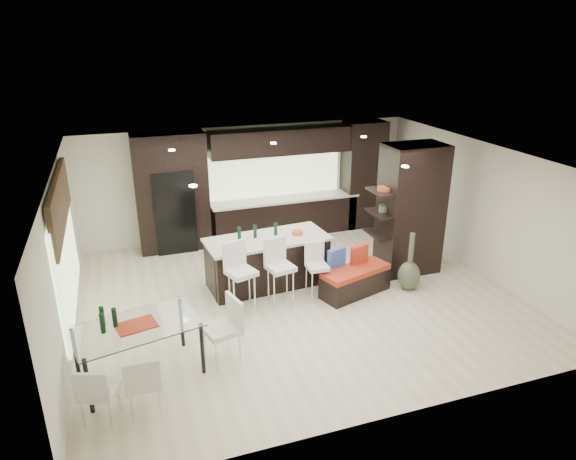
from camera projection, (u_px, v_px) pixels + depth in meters
name	position (u px, v px, depth m)	size (l,w,h in m)	color
ground	(298.00, 296.00, 9.87)	(8.00, 8.00, 0.00)	beige
back_wall	(249.00, 181.00, 12.46)	(8.00, 0.02, 2.70)	silver
left_wall	(63.00, 261.00, 8.17)	(0.02, 7.00, 2.70)	silver
right_wall	(480.00, 208.00, 10.59)	(0.02, 7.00, 2.70)	silver
ceiling	(299.00, 159.00, 8.89)	(8.00, 7.00, 0.02)	white
window_left	(67.00, 256.00, 8.36)	(0.04, 3.20, 1.90)	#B2D199
window_back	(273.00, 172.00, 12.54)	(3.40, 0.04, 1.20)	#B2D199
stone_accent	(60.00, 203.00, 8.04)	(0.08, 3.00, 0.80)	brown
ceiling_spots	(294.00, 157.00, 9.12)	(4.00, 3.00, 0.02)	white
back_cabinetry	(273.00, 183.00, 12.32)	(6.80, 0.68, 2.70)	black
refrigerator	(174.00, 210.00, 11.70)	(0.90, 0.68, 1.90)	black
partition_column	(411.00, 209.00, 10.52)	(1.20, 0.80, 2.70)	black
kitchen_island	(267.00, 261.00, 10.17)	(2.40, 1.03, 1.00)	black
stool_left	(242.00, 284.00, 9.20)	(0.46, 0.46, 1.05)	silver
stool_mid	(281.00, 279.00, 9.43)	(0.45, 0.45, 1.02)	silver
stool_right	(317.00, 276.00, 9.71)	(0.38, 0.38, 0.87)	silver
bench	(355.00, 281.00, 9.89)	(1.40, 0.54, 0.54)	black
floor_vase	(410.00, 262.00, 9.93)	(0.44, 0.44, 1.19)	#404C36
dining_table	(139.00, 351.00, 7.46)	(1.77, 0.99, 0.85)	white
chair_near	(144.00, 385.00, 6.74)	(0.46, 0.46, 0.85)	silver
chair_far	(99.00, 395.00, 6.59)	(0.44, 0.44, 0.82)	silver
chair_end	(222.00, 333.00, 7.81)	(0.51, 0.51, 0.94)	silver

